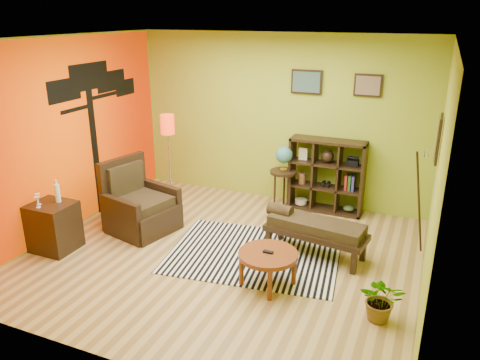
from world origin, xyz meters
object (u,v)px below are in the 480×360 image
at_px(bench, 313,227).
at_px(potted_plant, 381,304).
at_px(coffee_table, 268,257).
at_px(armchair, 139,209).
at_px(globe_table, 284,162).
at_px(cube_shelf, 327,176).
at_px(side_cabinet, 54,226).
at_px(floor_lamp, 168,133).

distance_m(bench, potted_plant, 1.53).
xyz_separation_m(coffee_table, potted_plant, (1.33, -0.17, -0.18)).
height_order(armchair, globe_table, globe_table).
bearing_deg(potted_plant, armchair, 166.29).
relative_size(coffee_table, potted_plant, 1.41).
bearing_deg(bench, cube_shelf, 96.73).
bearing_deg(armchair, side_cabinet, -125.18).
distance_m(floor_lamp, cube_shelf, 2.66).
xyz_separation_m(side_cabinet, cube_shelf, (3.11, 2.77, 0.26)).
height_order(globe_table, cube_shelf, cube_shelf).
xyz_separation_m(armchair, side_cabinet, (-0.70, -1.00, 0.02)).
height_order(globe_table, potted_plant, globe_table).
bearing_deg(armchair, potted_plant, -13.71).
xyz_separation_m(side_cabinet, floor_lamp, (0.66, 1.98, 0.92)).
relative_size(side_cabinet, floor_lamp, 0.63).
bearing_deg(floor_lamp, potted_plant, -26.95).
xyz_separation_m(globe_table, potted_plant, (1.90, -2.48, -0.61)).
relative_size(globe_table, potted_plant, 2.13).
bearing_deg(cube_shelf, bench, -83.27).
bearing_deg(globe_table, floor_lamp, -160.94).
distance_m(side_cabinet, floor_lamp, 2.28).
distance_m(globe_table, potted_plant, 3.18).
bearing_deg(cube_shelf, potted_plant, -65.44).
height_order(globe_table, bench, globe_table).
bearing_deg(side_cabinet, floor_lamp, 71.59).
relative_size(armchair, globe_table, 1.00).
xyz_separation_m(globe_table, bench, (0.87, -1.37, -0.41)).
bearing_deg(bench, globe_table, 122.28).
xyz_separation_m(cube_shelf, potted_plant, (1.21, -2.66, -0.41)).
xyz_separation_m(side_cabinet, potted_plant, (4.33, 0.11, -0.14)).
height_order(cube_shelf, bench, cube_shelf).
bearing_deg(side_cabinet, potted_plant, 1.46).
bearing_deg(cube_shelf, coffee_table, -92.63).
bearing_deg(cube_shelf, side_cabinet, -138.37).
bearing_deg(floor_lamp, globe_table, 19.06).
xyz_separation_m(armchair, globe_table, (1.73, 1.59, 0.49)).
height_order(armchair, cube_shelf, cube_shelf).
bearing_deg(globe_table, potted_plant, -52.55).
bearing_deg(armchair, bench, 4.89).
relative_size(floor_lamp, potted_plant, 3.10).
bearing_deg(globe_table, coffee_table, -76.17).
bearing_deg(bench, side_cabinet, -159.74).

